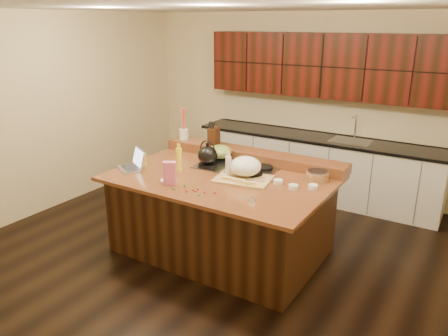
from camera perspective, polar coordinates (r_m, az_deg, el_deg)
The scene contains 32 objects.
room at distance 4.72m, azimuth -0.32°, elevation 3.86°, with size 5.52×5.02×2.72m.
island at distance 5.02m, azimuth -0.30°, elevation -5.96°, with size 2.40×1.60×0.92m.
back_ledge at distance 5.41m, azimuth 3.65°, elevation 1.67°, with size 2.40×0.30×0.12m, color black.
cooktop at distance 5.09m, azimuth 1.49°, elevation 0.08°, with size 0.92×0.52×0.05m.
back_counter at distance 6.64m, azimuth 12.26°, elevation 4.52°, with size 3.70×0.66×2.40m.
kettle at distance 5.09m, azimuth -2.15°, elevation 1.69°, with size 0.24×0.24×0.21m, color black.
green_bowl at distance 5.31m, azimuth -0.58°, elevation 2.13°, with size 0.30×0.30×0.16m, color olive.
laptop at distance 5.19m, azimuth -11.71°, elevation 0.59°, with size 0.42×0.39×0.23m.
oil_bottle at distance 5.01m, azimuth -5.90°, elevation 1.11°, with size 0.07×0.07×0.27m, color yellow.
vinegar_bottle at distance 4.75m, azimuth 0.56°, elevation 0.09°, with size 0.06×0.06×0.25m, color silver.
wooden_tray at distance 4.75m, azimuth 2.76°, elevation -0.15°, with size 0.66×0.52×0.24m.
ramekin_a at distance 4.65m, azimuth 7.08°, elevation -1.79°, with size 0.10×0.10×0.04m, color white.
ramekin_b at distance 4.57m, azimuth 11.55°, elevation -2.41°, with size 0.10×0.10×0.04m, color white.
ramekin_c at distance 4.53m, azimuth 9.04°, elevation -2.45°, with size 0.10×0.10×0.04m, color white.
strainer_bowl at distance 4.81m, azimuth 12.09°, elevation -1.08°, with size 0.24×0.24×0.09m, color #996B3F.
kitchen_timer at distance 4.15m, azimuth 3.62°, elevation -4.09°, with size 0.08×0.08×0.07m, color silver.
pink_bag at distance 4.59m, azimuth -7.11°, elevation -0.69°, with size 0.14×0.07×0.25m, color pink.
candy_plate at distance 4.74m, azimuth -7.22°, elevation -1.59°, with size 0.18×0.18×0.01m, color white.
package_box at distance 5.26m, azimuth -10.68°, elevation 1.05°, with size 0.11×0.07×0.15m, color gold.
utensil_crock at distance 5.92m, azimuth -5.26°, elevation 4.43°, with size 0.12×0.12×0.14m, color white.
knife_block at distance 5.64m, azimuth -1.35°, elevation 4.21°, with size 0.11×0.18×0.22m, color black.
gumdrop_0 at distance 4.44m, azimuth -4.08°, elevation -2.87°, with size 0.02×0.02×0.02m, color red.
gumdrop_1 at distance 4.49m, azimuth -6.59°, elevation -2.73°, with size 0.02×0.02×0.02m, color #198C26.
gumdrop_2 at distance 4.36m, azimuth -1.21°, elevation -3.25°, with size 0.02×0.02×0.02m, color red.
gumdrop_3 at distance 4.43m, azimuth -3.74°, elevation -2.93°, with size 0.02×0.02×0.02m, color #198C26.
gumdrop_4 at distance 4.41m, azimuth -4.93°, elevation -3.05°, with size 0.02×0.02×0.02m, color red.
gumdrop_5 at distance 4.31m, azimuth -3.33°, elevation -3.55°, with size 0.02×0.02×0.02m, color #198C26.
gumdrop_6 at distance 4.41m, azimuth -3.72°, elevation -3.03°, with size 0.02×0.02×0.02m, color red.
gumdrop_7 at distance 4.48m, azimuth -3.45°, elevation -2.66°, with size 0.02×0.02×0.02m, color #198C26.
gumdrop_8 at distance 4.46m, azimuth -3.35°, elevation -2.75°, with size 0.02×0.02×0.02m, color red.
gumdrop_9 at distance 4.56m, azimuth -5.19°, elevation -2.30°, with size 0.02×0.02×0.02m, color #198C26.
gumdrop_10 at distance 4.37m, azimuth -2.59°, elevation -3.19°, with size 0.02×0.02×0.02m, color red.
Camera 1 is at (2.44, -3.86, 2.55)m, focal length 35.00 mm.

